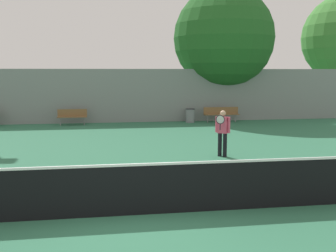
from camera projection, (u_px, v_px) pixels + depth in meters
The scene contains 8 objects.
ground_plane at pixel (132, 215), 8.17m from camera, with size 100.00×100.00×0.00m, color #2D6B4C.
tennis_net at pixel (131, 189), 8.09m from camera, with size 10.14×0.09×1.10m.
tennis_player at pixel (223, 131), 13.70m from camera, with size 0.53×0.51×1.63m.
bench_courtside_near at pixel (221, 113), 23.17m from camera, with size 2.10×0.40×0.88m.
bench_courtside_far at pixel (72, 115), 21.89m from camera, with size 1.61×0.40×0.88m.
trash_bin at pixel (190, 115), 23.02m from camera, with size 0.55×0.55×0.81m.
back_fence at pixel (116, 96), 22.83m from camera, with size 34.40×0.06×3.12m.
tree_green_broad at pixel (224, 38), 24.46m from camera, with size 6.28×6.28×8.17m.
Camera 1 is at (-0.43, -7.86, 2.96)m, focal length 42.00 mm.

